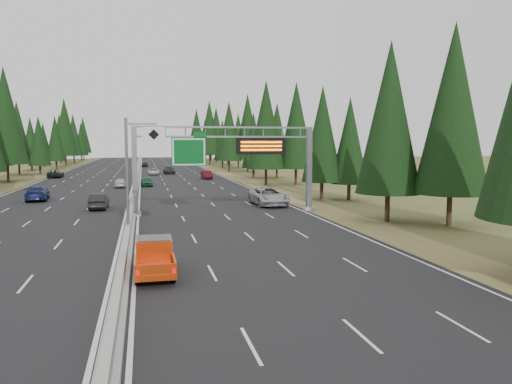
% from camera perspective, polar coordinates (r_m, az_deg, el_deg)
% --- Properties ---
extents(road, '(32.00, 260.00, 0.08)m').
position_cam_1_polar(road, '(89.55, -13.42, 1.42)').
color(road, black).
rests_on(road, ground).
extents(shoulder_right, '(3.60, 260.00, 0.06)m').
position_cam_1_polar(shoulder_right, '(91.10, -2.15, 1.64)').
color(shoulder_right, olive).
rests_on(shoulder_right, ground).
extents(shoulder_left, '(3.60, 260.00, 0.06)m').
position_cam_1_polar(shoulder_left, '(91.51, -24.64, 1.14)').
color(shoulder_left, '#4C4E24').
rests_on(shoulder_left, ground).
extents(median_barrier, '(0.70, 260.00, 0.85)m').
position_cam_1_polar(median_barrier, '(89.53, -13.43, 1.66)').
color(median_barrier, gray).
rests_on(median_barrier, road).
extents(sign_gantry, '(16.75, 0.98, 7.80)m').
position_cam_1_polar(sign_gantry, '(44.91, -2.70, 4.17)').
color(sign_gantry, slate).
rests_on(sign_gantry, road).
extents(hov_sign_pole, '(2.80, 0.50, 8.00)m').
position_cam_1_polar(hov_sign_pole, '(34.33, -13.57, 2.65)').
color(hov_sign_pole, slate).
rests_on(hov_sign_pole, road).
extents(tree_row_right, '(11.90, 238.13, 18.71)m').
position_cam_1_polar(tree_row_right, '(79.46, 2.59, 7.79)').
color(tree_row_right, black).
rests_on(tree_row_right, ground).
extents(silver_minivan, '(3.22, 6.64, 1.82)m').
position_cam_1_polar(silver_minivan, '(50.87, 1.44, -0.48)').
color(silver_minivan, '#A3A4A8').
rests_on(silver_minivan, road).
extents(red_pickup, '(1.82, 5.10, 1.66)m').
position_cam_1_polar(red_pickup, '(25.13, -11.55, -6.96)').
color(red_pickup, black).
rests_on(red_pickup, road).
extents(car_ahead_green, '(1.84, 4.05, 1.35)m').
position_cam_1_polar(car_ahead_green, '(74.69, -12.40, 1.18)').
color(car_ahead_green, '#13532C').
rests_on(car_ahead_green, road).
extents(car_ahead_dkred, '(1.76, 4.38, 1.41)m').
position_cam_1_polar(car_ahead_dkred, '(87.69, -5.67, 1.95)').
color(car_ahead_dkred, '#4D0B13').
rests_on(car_ahead_dkred, road).
extents(car_ahead_dkgrey, '(2.34, 5.16, 1.47)m').
position_cam_1_polar(car_ahead_dkgrey, '(103.15, -9.90, 2.47)').
color(car_ahead_dkgrey, black).
rests_on(car_ahead_dkgrey, road).
extents(car_ahead_white, '(2.32, 4.66, 1.27)m').
position_cam_1_polar(car_ahead_white, '(100.51, -11.59, 2.30)').
color(car_ahead_white, silver).
rests_on(car_ahead_white, road).
extents(car_ahead_far, '(1.79, 3.91, 1.30)m').
position_cam_1_polar(car_ahead_far, '(134.18, -12.59, 3.10)').
color(car_ahead_far, black).
rests_on(car_ahead_far, road).
extents(car_onc_near, '(1.63, 4.49, 1.47)m').
position_cam_1_polar(car_onc_near, '(50.25, -17.51, -1.02)').
color(car_onc_near, black).
rests_on(car_onc_near, road).
extents(car_onc_blue, '(2.74, 5.73, 1.61)m').
position_cam_1_polar(car_onc_blue, '(59.99, -23.72, -0.12)').
color(car_onc_blue, '#172150').
rests_on(car_onc_blue, road).
extents(car_onc_white, '(1.84, 4.04, 1.34)m').
position_cam_1_polar(car_onc_white, '(73.43, -15.30, 1.03)').
color(car_onc_white, '#BABABA').
rests_on(car_onc_white, road).
extents(car_onc_far, '(2.39, 5.15, 1.43)m').
position_cam_1_polar(car_onc_far, '(97.61, -21.94, 1.95)').
color(car_onc_far, black).
rests_on(car_onc_far, road).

